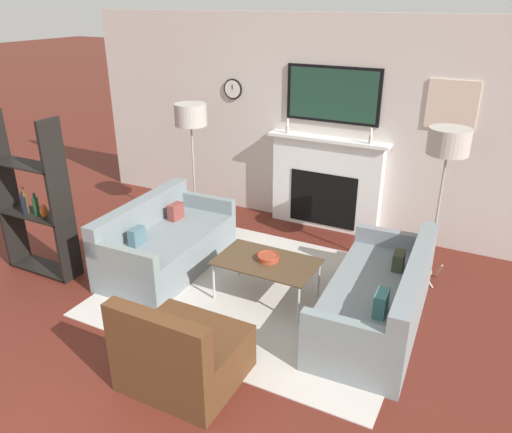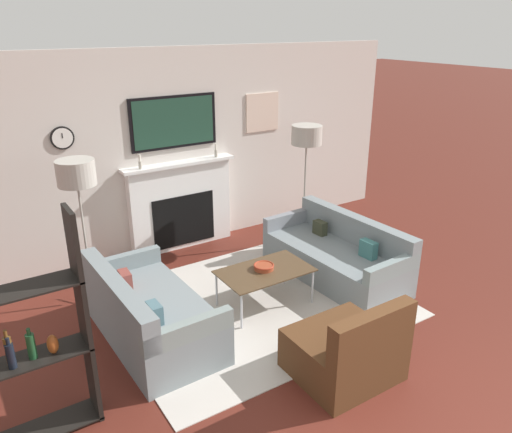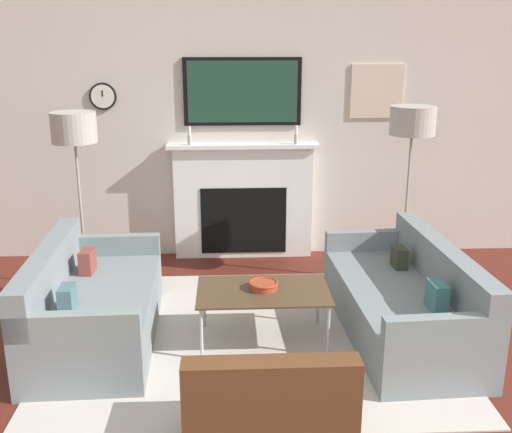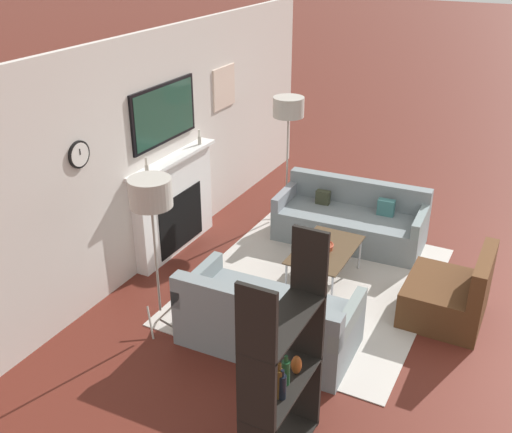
# 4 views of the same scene
# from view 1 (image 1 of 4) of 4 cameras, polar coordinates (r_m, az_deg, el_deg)

# --- Properties ---
(fireplace_wall) EXTENTS (7.27, 0.28, 2.70)m
(fireplace_wall) POSITION_cam_1_polar(r_m,az_deg,el_deg) (6.53, 8.59, 9.11)
(fireplace_wall) COLOR beige
(fireplace_wall) RESTS_ON ground_plane
(area_rug) EXTENTS (3.07, 2.54, 0.01)m
(area_rug) POSITION_cam_1_polar(r_m,az_deg,el_deg) (5.33, 0.62, -8.58)
(area_rug) COLOR beige
(area_rug) RESTS_ON ground_plane
(couch_left) EXTENTS (0.90, 1.69, 0.77)m
(couch_left) POSITION_cam_1_polar(r_m,az_deg,el_deg) (5.77, -10.33, -3.16)
(couch_left) COLOR gray
(couch_left) RESTS_ON ground_plane
(couch_right) EXTENTS (0.91, 1.90, 0.74)m
(couch_right) POSITION_cam_1_polar(r_m,az_deg,el_deg) (4.85, 13.90, -9.29)
(couch_right) COLOR gray
(couch_right) RESTS_ON ground_plane
(armchair) EXTENTS (0.87, 0.79, 0.81)m
(armchair) POSITION_cam_1_polar(r_m,az_deg,el_deg) (4.14, -8.49, -15.36)
(armchair) COLOR #503019
(armchair) RESTS_ON ground_plane
(coffee_table) EXTENTS (1.01, 0.61, 0.44)m
(coffee_table) POSITION_cam_1_polar(r_m,az_deg,el_deg) (5.03, 1.22, -5.39)
(coffee_table) COLOR #4C3823
(coffee_table) RESTS_ON ground_plane
(decorative_bowl) EXTENTS (0.23, 0.23, 0.06)m
(decorative_bowl) POSITION_cam_1_polar(r_m,az_deg,el_deg) (5.02, 1.41, -4.67)
(decorative_bowl) COLOR #993E24
(decorative_bowl) RESTS_ON coffee_table
(floor_lamp_left) EXTENTS (0.40, 0.40, 1.67)m
(floor_lamp_left) POSITION_cam_1_polar(r_m,az_deg,el_deg) (6.32, -7.47, 11.27)
(floor_lamp_left) COLOR #9E998E
(floor_lamp_left) RESTS_ON ground_plane
(floor_lamp_right) EXTENTS (0.41, 0.41, 1.71)m
(floor_lamp_right) POSITION_cam_1_polar(r_m,az_deg,el_deg) (5.26, 21.15, 7.77)
(floor_lamp_right) COLOR #9E998E
(floor_lamp_right) RESTS_ON ground_plane
(shelf_unit) EXTENTS (0.89, 0.28, 1.78)m
(shelf_unit) POSITION_cam_1_polar(r_m,az_deg,el_deg) (5.88, -24.09, 1.50)
(shelf_unit) COLOR black
(shelf_unit) RESTS_ON ground_plane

